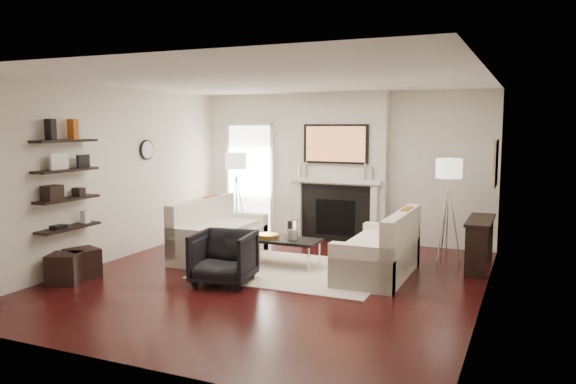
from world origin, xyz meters
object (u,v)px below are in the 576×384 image
at_px(armchair, 224,255).
at_px(lamp_left_shade, 236,161).
at_px(loveseat_right_base, 377,261).
at_px(coffee_table, 283,240).
at_px(lamp_right_shade, 449,168).
at_px(ottoman_near, 83,263).
at_px(loveseat_left_base, 220,244).

xyz_separation_m(armchair, lamp_left_shade, (-1.35, 2.81, 1.06)).
height_order(loveseat_right_base, coffee_table, same).
bearing_deg(armchair, lamp_right_shade, 36.36).
xyz_separation_m(loveseat_right_base, ottoman_near, (-3.76, -1.73, -0.01)).
xyz_separation_m(loveseat_right_base, lamp_right_shade, (0.76, 1.32, 1.24)).
bearing_deg(lamp_left_shade, armchair, -64.33).
relative_size(loveseat_left_base, loveseat_right_base, 1.00).
height_order(loveseat_right_base, armchair, armchair).
xyz_separation_m(loveseat_right_base, coffee_table, (-1.43, -0.06, 0.19)).
xyz_separation_m(coffee_table, armchair, (-0.35, -1.16, -0.01)).
bearing_deg(loveseat_left_base, lamp_right_shade, 20.17).
bearing_deg(loveseat_right_base, armchair, -145.61).
bearing_deg(coffee_table, ottoman_near, -144.23).
distance_m(loveseat_left_base, lamp_left_shade, 2.03).
height_order(armchair, lamp_left_shade, lamp_left_shade).
bearing_deg(coffee_table, loveseat_right_base, 2.34).
distance_m(loveseat_left_base, coffee_table, 1.20).
bearing_deg(ottoman_near, lamp_left_shade, 79.44).
xyz_separation_m(lamp_left_shade, lamp_right_shade, (3.90, -0.28, 0.00)).
xyz_separation_m(lamp_right_shade, ottoman_near, (-4.52, -3.05, -1.25)).
relative_size(loveseat_right_base, lamp_right_shade, 4.50).
height_order(coffee_table, lamp_right_shade, lamp_right_shade).
relative_size(loveseat_right_base, ottoman_near, 4.50).
bearing_deg(loveseat_right_base, lamp_right_shade, 59.94).
relative_size(lamp_left_shade, lamp_right_shade, 1.00).
height_order(loveseat_left_base, lamp_left_shade, lamp_left_shade).
xyz_separation_m(loveseat_right_base, armchair, (-1.79, -1.22, 0.18)).
height_order(loveseat_left_base, ottoman_near, loveseat_left_base).
height_order(loveseat_left_base, loveseat_right_base, same).
relative_size(loveseat_right_base, coffee_table, 1.64).
distance_m(lamp_left_shade, ottoman_near, 3.61).
xyz_separation_m(coffee_table, lamp_right_shade, (2.19, 1.37, 1.05)).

